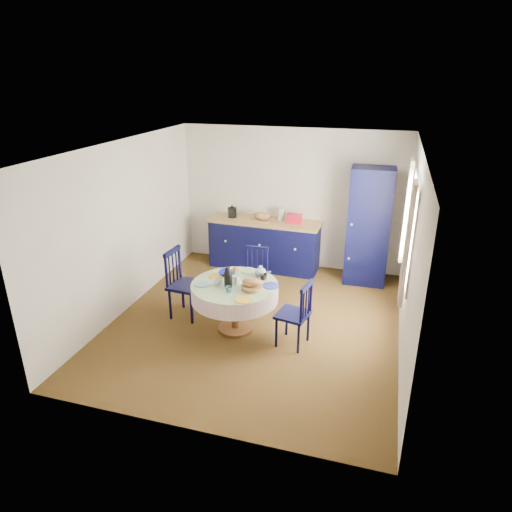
{
  "coord_description": "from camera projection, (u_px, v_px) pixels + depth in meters",
  "views": [
    {
      "loc": [
        1.64,
        -5.54,
        3.39
      ],
      "look_at": [
        -0.05,
        0.2,
        0.94
      ],
      "focal_mm": 32.0,
      "sensor_mm": 36.0,
      "label": 1
    }
  ],
  "objects": [
    {
      "name": "floor",
      "position": [
        256.0,
        321.0,
        6.63
      ],
      "size": [
        4.5,
        4.5,
        0.0
      ],
      "primitive_type": "plane",
      "color": "black",
      "rests_on": "ground"
    },
    {
      "name": "ceiling",
      "position": [
        256.0,
        147.0,
        5.69
      ],
      "size": [
        4.5,
        4.5,
        0.0
      ],
      "primitive_type": "plane",
      "rotation": [
        3.14,
        0.0,
        0.0
      ],
      "color": "white",
      "rests_on": "wall_back"
    },
    {
      "name": "wall_back",
      "position": [
        291.0,
        199.0,
        8.16
      ],
      "size": [
        4.0,
        0.02,
        2.5
      ],
      "primitive_type": "cube",
      "color": "white",
      "rests_on": "floor"
    },
    {
      "name": "wall_left",
      "position": [
        125.0,
        227.0,
        6.68
      ],
      "size": [
        0.02,
        4.5,
        2.5
      ],
      "primitive_type": "cube",
      "color": "white",
      "rests_on": "floor"
    },
    {
      "name": "wall_right",
      "position": [
        411.0,
        257.0,
        5.63
      ],
      "size": [
        0.02,
        4.5,
        2.5
      ],
      "primitive_type": "cube",
      "color": "white",
      "rests_on": "floor"
    },
    {
      "name": "window",
      "position": [
        409.0,
        228.0,
        5.81
      ],
      "size": [
        0.1,
        1.74,
        1.45
      ],
      "color": "white",
      "rests_on": "wall_right"
    },
    {
      "name": "kitchen_counter",
      "position": [
        264.0,
        243.0,
        8.3
      ],
      "size": [
        2.03,
        0.69,
        1.14
      ],
      "rotation": [
        0.0,
        0.0,
        -0.03
      ],
      "color": "black",
      "rests_on": "floor"
    },
    {
      "name": "pantry_cabinet",
      "position": [
        368.0,
        227.0,
        7.53
      ],
      "size": [
        0.7,
        0.52,
        1.97
      ],
      "rotation": [
        0.0,
        0.0,
        0.03
      ],
      "color": "black",
      "rests_on": "floor"
    },
    {
      "name": "dining_table",
      "position": [
        235.0,
        292.0,
        6.19
      ],
      "size": [
        1.19,
        1.18,
        0.99
      ],
      "color": "brown",
      "rests_on": "floor"
    },
    {
      "name": "chair_left",
      "position": [
        183.0,
        283.0,
        6.62
      ],
      "size": [
        0.47,
        0.49,
        1.02
      ],
      "rotation": [
        0.0,
        0.0,
        1.49
      ],
      "color": "black",
      "rests_on": "floor"
    },
    {
      "name": "chair_far",
      "position": [
        255.0,
        276.0,
        7.02
      ],
      "size": [
        0.41,
        0.39,
        0.89
      ],
      "rotation": [
        0.0,
        0.0,
        0.03
      ],
      "color": "black",
      "rests_on": "floor"
    },
    {
      "name": "chair_right",
      "position": [
        296.0,
        313.0,
        5.91
      ],
      "size": [
        0.46,
        0.48,
        0.92
      ],
      "rotation": [
        0.0,
        0.0,
        -1.77
      ],
      "color": "black",
      "rests_on": "floor"
    },
    {
      "name": "mug_a",
      "position": [
        218.0,
        281.0,
        6.12
      ],
      "size": [
        0.11,
        0.11,
        0.09
      ],
      "primitive_type": "imported",
      "color": "silver",
      "rests_on": "dining_table"
    },
    {
      "name": "mug_b",
      "position": [
        229.0,
        290.0,
        5.89
      ],
      "size": [
        0.09,
        0.09,
        0.08
      ],
      "primitive_type": "imported",
      "color": "#2D6A65",
      "rests_on": "dining_table"
    },
    {
      "name": "mug_c",
      "position": [
        264.0,
        277.0,
        6.26
      ],
      "size": [
        0.11,
        0.11,
        0.09
      ],
      "primitive_type": "imported",
      "color": "black",
      "rests_on": "dining_table"
    },
    {
      "name": "mug_d",
      "position": [
        233.0,
        271.0,
        6.44
      ],
      "size": [
        0.1,
        0.1,
        0.09
      ],
      "primitive_type": "imported",
      "color": "silver",
      "rests_on": "dining_table"
    },
    {
      "name": "cobalt_bowl",
      "position": [
        227.0,
        273.0,
        6.41
      ],
      "size": [
        0.24,
        0.24,
        0.06
      ],
      "primitive_type": "imported",
      "color": "#080979",
      "rests_on": "dining_table"
    }
  ]
}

